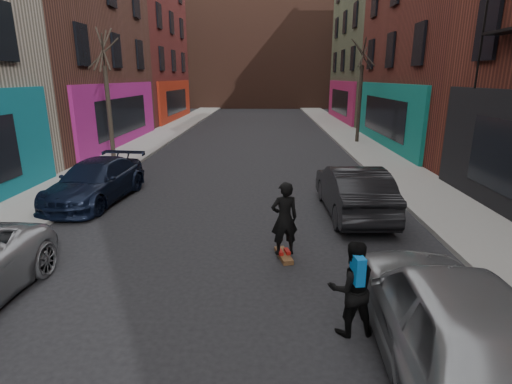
# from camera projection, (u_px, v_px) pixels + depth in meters

# --- Properties ---
(sidewalk_left) EXTENTS (2.50, 84.00, 0.13)m
(sidewalk_left) POSITION_uv_depth(u_px,v_px,m) (172.00, 129.00, 29.88)
(sidewalk_left) COLOR gray
(sidewalk_left) RESTS_ON ground
(sidewalk_right) EXTENTS (2.50, 84.00, 0.13)m
(sidewalk_right) POSITION_uv_depth(u_px,v_px,m) (340.00, 130.00, 29.57)
(sidewalk_right) COLOR gray
(sidewalk_right) RESTS_ON ground
(building_far) EXTENTS (40.00, 10.00, 14.00)m
(building_far) POSITION_uv_depth(u_px,v_px,m) (261.00, 52.00, 52.77)
(building_far) COLOR #47281E
(building_far) RESTS_ON ground
(tree_left_far) EXTENTS (2.00, 2.00, 6.50)m
(tree_left_far) POSITION_uv_depth(u_px,v_px,m) (107.00, 88.00, 17.43)
(tree_left_far) COLOR black
(tree_left_far) RESTS_ON sidewalk_left
(tree_right_far) EXTENTS (2.00, 2.00, 6.80)m
(tree_right_far) POSITION_uv_depth(u_px,v_px,m) (361.00, 82.00, 22.85)
(tree_right_far) COLOR black
(tree_right_far) RESTS_ON sidewalk_right
(parked_left_end) EXTENTS (2.27, 4.63, 1.30)m
(parked_left_end) POSITION_uv_depth(u_px,v_px,m) (96.00, 181.00, 12.61)
(parked_left_end) COLOR black
(parked_left_end) RESTS_ON ground
(parked_right_far) EXTENTS (2.08, 4.70, 1.57)m
(parked_right_far) POSITION_uv_depth(u_px,v_px,m) (451.00, 321.00, 5.16)
(parked_right_far) COLOR gray
(parked_right_far) RESTS_ON ground
(parked_right_end) EXTENTS (1.63, 4.37, 1.43)m
(parked_right_end) POSITION_uv_depth(u_px,v_px,m) (353.00, 190.00, 11.41)
(parked_right_end) COLOR black
(parked_right_end) RESTS_ON ground
(skateboard) EXTENTS (0.40, 0.83, 0.10)m
(skateboard) POSITION_uv_depth(u_px,v_px,m) (284.00, 255.00, 8.77)
(skateboard) COLOR brown
(skateboard) RESTS_ON ground
(skateboarder) EXTENTS (0.67, 0.52, 1.63)m
(skateboarder) POSITION_uv_depth(u_px,v_px,m) (284.00, 219.00, 8.53)
(skateboarder) COLOR black
(skateboarder) RESTS_ON skateboard
(pedestrian) EXTENTS (0.81, 0.67, 1.52)m
(pedestrian) POSITION_uv_depth(u_px,v_px,m) (352.00, 288.00, 6.01)
(pedestrian) COLOR black
(pedestrian) RESTS_ON ground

